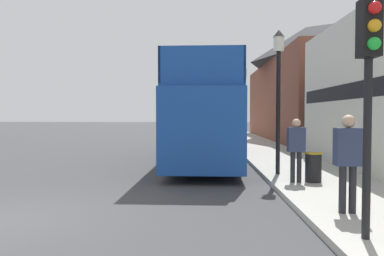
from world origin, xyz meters
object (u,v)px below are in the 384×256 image
traffic_signal (369,64)px  lamp_post_nearest (278,74)px  parked_car_ahead_of_bus (214,135)px  pedestrian_nearest (348,154)px  lamp_post_second (243,91)px  litter_bin (313,166)px  tour_bus (205,119)px  pedestrian_second (296,144)px

traffic_signal → lamp_post_nearest: size_ratio=0.79×
parked_car_ahead_of_bus → traffic_signal: traffic_signal is taller
pedestrian_nearest → lamp_post_second: 13.51m
traffic_signal → pedestrian_nearest: bearing=78.9°
traffic_signal → litter_bin: size_ratio=4.19×
tour_bus → lamp_post_second: lamp_post_second is taller
lamp_post_nearest → lamp_post_second: lamp_post_second is taller
tour_bus → parked_car_ahead_of_bus: (0.67, 7.88, -1.08)m
pedestrian_second → tour_bus: bearing=115.1°
tour_bus → litter_bin: size_ratio=12.07×
pedestrian_nearest → lamp_post_nearest: 5.05m
parked_car_ahead_of_bus → litter_bin: bearing=-78.9°
lamp_post_nearest → lamp_post_second: size_ratio=0.99×
lamp_post_nearest → litter_bin: lamp_post_nearest is taller
lamp_post_nearest → pedestrian_second: bearing=-81.9°
tour_bus → lamp_post_second: (2.15, 4.90, 1.46)m
tour_bus → lamp_post_nearest: 4.66m
lamp_post_nearest → traffic_signal: bearing=-89.3°
tour_bus → traffic_signal: (2.34, -9.95, 0.94)m
tour_bus → lamp_post_second: size_ratio=2.27×
traffic_signal → lamp_post_second: (-0.18, 14.85, 0.51)m
pedestrian_nearest → pedestrian_second: (-0.17, 3.19, -0.07)m
litter_bin → tour_bus: bearing=119.8°
parked_car_ahead_of_bus → pedestrian_second: (1.79, -13.14, 0.47)m
litter_bin → lamp_post_nearest: bearing=117.4°
pedestrian_nearest → lamp_post_nearest: lamp_post_nearest is taller
tour_bus → traffic_signal: bearing=-75.2°
tour_bus → traffic_signal: 10.26m
pedestrian_nearest → pedestrian_second: 3.20m
traffic_signal → lamp_post_nearest: 6.15m
lamp_post_nearest → litter_bin: size_ratio=5.28×
traffic_signal → lamp_post_second: size_ratio=0.79×
tour_bus → litter_bin: bearing=-58.7°
pedestrian_second → lamp_post_nearest: bearing=98.1°
parked_car_ahead_of_bus → traffic_signal: bearing=-83.6°
traffic_signal → litter_bin: (0.62, 4.77, -2.16)m
pedestrian_second → litter_bin: bearing=9.2°
pedestrian_second → litter_bin: 0.78m
tour_bus → pedestrian_nearest: tour_bus is taller
lamp_post_nearest → lamp_post_second: bearing=90.7°
pedestrian_second → traffic_signal: bearing=-91.5°
parked_car_ahead_of_bus → lamp_post_nearest: bearing=-81.2°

